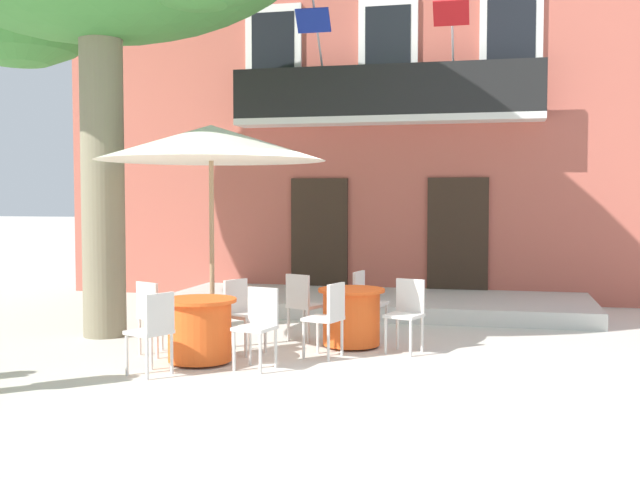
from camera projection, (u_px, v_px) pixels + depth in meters
name	position (u px, v px, depth m)	size (l,w,h in m)	color
ground_plane	(338.00, 353.00, 9.51)	(120.00, 120.00, 0.00)	beige
building_facade	(401.00, 111.00, 16.12)	(13.00, 5.09, 7.50)	#BC5B4C
entrance_step_platform	(376.00, 303.00, 13.12)	(7.17, 2.60, 0.25)	silver
cafe_table_near_tree	(200.00, 330.00, 8.94)	(0.86, 0.86, 0.76)	#EA561E
cafe_chair_near_tree_0	(154.00, 327.00, 8.29)	(0.53, 0.53, 0.91)	silver
cafe_chair_near_tree_1	(258.00, 322.00, 8.67)	(0.48, 0.48, 0.91)	silver
cafe_chair_near_tree_2	(241.00, 310.00, 9.55)	(0.54, 0.54, 0.91)	silver
cafe_chair_near_tree_3	(154.00, 313.00, 9.35)	(0.54, 0.54, 0.91)	silver
cafe_table_middle	(351.00, 317.00, 9.91)	(0.86, 0.86, 0.76)	#EA561E
cafe_chair_middle_0	(366.00, 299.00, 10.62)	(0.47, 0.47, 0.91)	silver
cafe_chair_middle_1	(302.00, 302.00, 10.30)	(0.53, 0.53, 0.91)	silver
cafe_chair_middle_2	(328.00, 314.00, 9.22)	(0.50, 0.50, 0.91)	silver
cafe_chair_middle_3	(407.00, 310.00, 9.58)	(0.51, 0.51, 0.91)	silver
cafe_umbrella	(211.00, 144.00, 9.65)	(2.90, 2.90, 2.85)	#997A56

